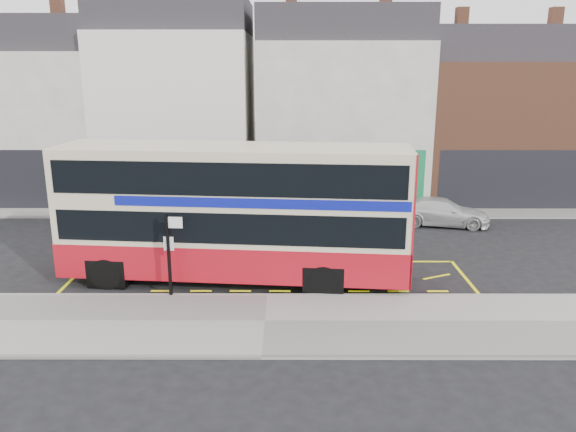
{
  "coord_description": "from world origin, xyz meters",
  "views": [
    {
      "loc": [
        0.71,
        -17.28,
        7.32
      ],
      "look_at": [
        0.66,
        2.0,
        2.15
      ],
      "focal_mm": 35.0,
      "sensor_mm": 36.0,
      "label": 1
    }
  ],
  "objects_px": {
    "car_silver": "(120,212)",
    "car_white": "(442,212)",
    "street_tree_right": "(374,145)",
    "double_decker_bus": "(235,211)",
    "car_grey": "(307,205)",
    "bus_stop_post": "(170,246)"
  },
  "relations": [
    {
      "from": "bus_stop_post",
      "to": "car_silver",
      "type": "distance_m",
      "value": 9.93
    },
    {
      "from": "bus_stop_post",
      "to": "car_white",
      "type": "relative_size",
      "value": 0.62
    },
    {
      "from": "car_white",
      "to": "street_tree_right",
      "type": "distance_m",
      "value": 5.41
    },
    {
      "from": "double_decker_bus",
      "to": "car_silver",
      "type": "xyz_separation_m",
      "value": [
        -6.2,
        7.16,
        -1.88
      ]
    },
    {
      "from": "double_decker_bus",
      "to": "car_grey",
      "type": "bearing_deg",
      "value": 76.96
    },
    {
      "from": "car_white",
      "to": "street_tree_right",
      "type": "bearing_deg",
      "value": 46.97
    },
    {
      "from": "car_silver",
      "to": "car_grey",
      "type": "height_order",
      "value": "car_grey"
    },
    {
      "from": "car_white",
      "to": "street_tree_right",
      "type": "xyz_separation_m",
      "value": [
        -2.77,
        3.83,
        2.63
      ]
    },
    {
      "from": "bus_stop_post",
      "to": "street_tree_right",
      "type": "xyz_separation_m",
      "value": [
        8.22,
        12.64,
        1.47
      ]
    },
    {
      "from": "car_white",
      "to": "car_silver",
      "type": "bearing_deg",
      "value": 100.84
    },
    {
      "from": "street_tree_right",
      "to": "car_silver",
      "type": "bearing_deg",
      "value": -163.28
    },
    {
      "from": "double_decker_bus",
      "to": "street_tree_right",
      "type": "xyz_separation_m",
      "value": [
        6.3,
        10.91,
        0.77
      ]
    },
    {
      "from": "car_silver",
      "to": "car_white",
      "type": "xyz_separation_m",
      "value": [
        15.27,
        -0.08,
        0.02
      ]
    },
    {
      "from": "double_decker_bus",
      "to": "car_grey",
      "type": "distance_m",
      "value": 8.93
    },
    {
      "from": "car_grey",
      "to": "car_silver",
      "type": "bearing_deg",
      "value": 87.65
    },
    {
      "from": "street_tree_right",
      "to": "bus_stop_post",
      "type": "bearing_deg",
      "value": -123.03
    },
    {
      "from": "car_silver",
      "to": "car_white",
      "type": "distance_m",
      "value": 15.27
    },
    {
      "from": "double_decker_bus",
      "to": "car_white",
      "type": "bearing_deg",
      "value": 43.18
    },
    {
      "from": "double_decker_bus",
      "to": "car_white",
      "type": "distance_m",
      "value": 11.65
    },
    {
      "from": "bus_stop_post",
      "to": "car_grey",
      "type": "xyz_separation_m",
      "value": [
        4.66,
        10.02,
        -1.15
      ]
    },
    {
      "from": "double_decker_bus",
      "to": "car_white",
      "type": "height_order",
      "value": "double_decker_bus"
    },
    {
      "from": "car_white",
      "to": "street_tree_right",
      "type": "relative_size",
      "value": 0.91
    }
  ]
}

